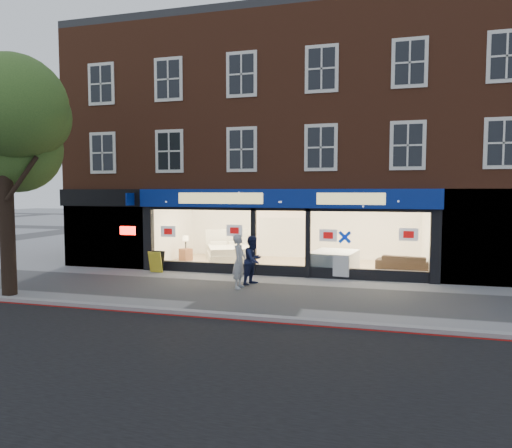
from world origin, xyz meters
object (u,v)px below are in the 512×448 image
at_px(mattress_stack, 334,261).
at_px(sofa, 405,263).
at_px(a_board, 157,262).
at_px(display_bed, 229,253).
at_px(pedestrian_grey, 239,261).
at_px(pedestrian_blue, 253,260).

xyz_separation_m(mattress_stack, sofa, (2.65, 0.80, -0.08)).
bearing_deg(a_board, display_bed, 58.42).
height_order(pedestrian_grey, pedestrian_blue, pedestrian_grey).
bearing_deg(mattress_stack, pedestrian_grey, -129.41).
bearing_deg(sofa, mattress_stack, 27.46).
bearing_deg(pedestrian_grey, display_bed, 23.09).
relative_size(a_board, pedestrian_blue, 0.51).
relative_size(pedestrian_grey, pedestrian_blue, 1.06).
height_order(a_board, pedestrian_grey, pedestrian_grey).
relative_size(mattress_stack, pedestrian_blue, 1.32).
xyz_separation_m(pedestrian_grey, pedestrian_blue, (0.28, 0.70, -0.05)).
xyz_separation_m(sofa, a_board, (-9.50, -2.27, 0.02)).
relative_size(display_bed, pedestrian_grey, 1.64).
height_order(sofa, pedestrian_grey, pedestrian_grey).
xyz_separation_m(display_bed, pedestrian_grey, (1.98, -4.94, 0.42)).
height_order(a_board, pedestrian_blue, pedestrian_blue).
distance_m(display_bed, pedestrian_grey, 5.34).
distance_m(mattress_stack, a_board, 7.00).
bearing_deg(mattress_stack, a_board, -167.85).
bearing_deg(pedestrian_blue, display_bed, 47.47).
distance_m(mattress_stack, pedestrian_blue, 3.74).
height_order(mattress_stack, pedestrian_grey, pedestrian_grey).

